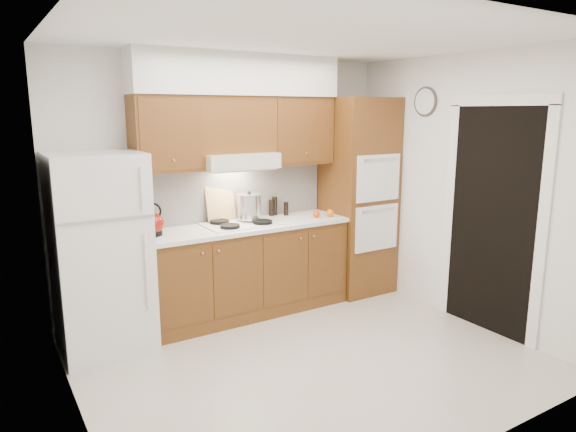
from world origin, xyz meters
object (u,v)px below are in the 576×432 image
(fridge, at_px, (100,253))
(oven_cabinet, at_px, (358,197))
(kettle, at_px, (153,224))
(stock_pot, at_px, (249,207))

(fridge, distance_m, oven_cabinet, 2.86)
(oven_cabinet, relative_size, kettle, 10.91)
(kettle, distance_m, stock_pot, 1.03)
(fridge, distance_m, stock_pot, 1.53)
(fridge, relative_size, kettle, 8.53)
(fridge, bearing_deg, kettle, 7.66)
(kettle, bearing_deg, fridge, 178.38)
(stock_pot, bearing_deg, oven_cabinet, -4.43)
(oven_cabinet, height_order, kettle, oven_cabinet)
(oven_cabinet, bearing_deg, stock_pot, 175.57)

